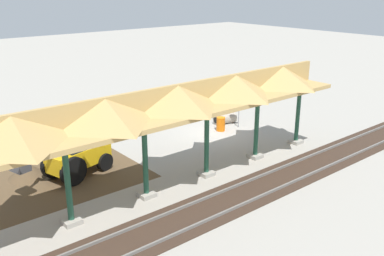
# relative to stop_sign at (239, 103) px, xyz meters

# --- Properties ---
(ground_plane) EXTENTS (120.00, 120.00, 0.00)m
(ground_plane) POSITION_rel_stop_sign_xyz_m (2.17, -0.37, -1.64)
(ground_plane) COLOR #9E998E
(dirt_work_zone) EXTENTS (8.13, 7.00, 0.01)m
(dirt_work_zone) POSITION_rel_stop_sign_xyz_m (12.56, -0.45, -1.64)
(dirt_work_zone) COLOR brown
(dirt_work_zone) RESTS_ON ground
(platform_canopy) EXTENTS (19.10, 3.20, 4.90)m
(platform_canopy) POSITION_rel_stop_sign_xyz_m (8.46, 4.34, 2.53)
(platform_canopy) COLOR #9E998E
(platform_canopy) RESTS_ON ground
(rail_tracks) EXTENTS (60.00, 2.58, 0.15)m
(rail_tracks) POSITION_rel_stop_sign_xyz_m (2.17, 6.99, -1.61)
(rail_tracks) COLOR slate
(rail_tracks) RESTS_ON ground
(stop_sign) EXTENTS (0.65, 0.44, 2.28)m
(stop_sign) POSITION_rel_stop_sign_xyz_m (0.00, 0.00, 0.00)
(stop_sign) COLOR gray
(stop_sign) RESTS_ON ground
(backhoe) EXTENTS (5.19, 2.48, 2.82)m
(backhoe) POSITION_rel_stop_sign_xyz_m (11.63, 0.26, -0.37)
(backhoe) COLOR #EAB214
(backhoe) RESTS_ON ground
(dirt_mound) EXTENTS (3.87, 3.87, 1.40)m
(dirt_mound) POSITION_rel_stop_sign_xyz_m (13.62, -1.11, -1.64)
(dirt_mound) COLOR brown
(dirt_mound) RESTS_ON ground
(concrete_pipe) EXTENTS (1.61, 0.99, 0.74)m
(concrete_pipe) POSITION_rel_stop_sign_xyz_m (0.18, -1.13, -1.27)
(concrete_pipe) COLOR #9E9384
(concrete_pipe) RESTS_ON ground
(traffic_barrel) EXTENTS (0.56, 0.56, 0.90)m
(traffic_barrel) POSITION_rel_stop_sign_xyz_m (1.43, -0.21, -1.19)
(traffic_barrel) COLOR orange
(traffic_barrel) RESTS_ON ground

